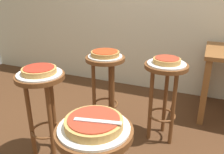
# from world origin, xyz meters

# --- Properties ---
(serving_plate_foreground) EXTENTS (0.34, 0.34, 0.01)m
(serving_plate_foreground) POSITION_xyz_m (0.06, -0.61, 0.75)
(serving_plate_foreground) COLOR white
(serving_plate_foreground) RESTS_ON stool_foreground
(pizza_foreground) EXTENTS (0.28, 0.28, 0.05)m
(pizza_foreground) POSITION_xyz_m (0.06, -0.61, 0.78)
(pizza_foreground) COLOR tan
(pizza_foreground) RESTS_ON serving_plate_foreground
(stool_middle) EXTENTS (0.38, 0.38, 0.75)m
(stool_middle) POSITION_xyz_m (-0.64, -0.12, 0.54)
(stool_middle) COLOR brown
(stool_middle) RESTS_ON ground_plane
(serving_plate_middle) EXTENTS (0.34, 0.34, 0.01)m
(serving_plate_middle) POSITION_xyz_m (-0.64, -0.12, 0.75)
(serving_plate_middle) COLOR silver
(serving_plate_middle) RESTS_ON stool_middle
(pizza_middle) EXTENTS (0.26, 0.26, 0.05)m
(pizza_middle) POSITION_xyz_m (-0.64, -0.12, 0.78)
(pizza_middle) COLOR tan
(pizza_middle) RESTS_ON serving_plate_middle
(stool_leftside) EXTENTS (0.38, 0.38, 0.75)m
(stool_leftside) POSITION_xyz_m (-0.37, 0.49, 0.54)
(stool_leftside) COLOR brown
(stool_leftside) RESTS_ON ground_plane
(serving_plate_leftside) EXTENTS (0.32, 0.32, 0.01)m
(serving_plate_leftside) POSITION_xyz_m (-0.37, 0.49, 0.75)
(serving_plate_leftside) COLOR silver
(serving_plate_leftside) RESTS_ON stool_leftside
(pizza_leftside) EXTENTS (0.27, 0.27, 0.05)m
(pizza_leftside) POSITION_xyz_m (-0.37, 0.49, 0.78)
(pizza_leftside) COLOR #B78442
(pizza_leftside) RESTS_ON serving_plate_leftside
(stool_rear) EXTENTS (0.38, 0.38, 0.75)m
(stool_rear) POSITION_xyz_m (0.20, 0.49, 0.54)
(stool_rear) COLOR brown
(stool_rear) RESTS_ON ground_plane
(serving_plate_rear) EXTENTS (0.33, 0.33, 0.01)m
(serving_plate_rear) POSITION_xyz_m (0.20, 0.49, 0.75)
(serving_plate_rear) COLOR silver
(serving_plate_rear) RESTS_ON stool_rear
(pizza_rear) EXTENTS (0.23, 0.23, 0.05)m
(pizza_rear) POSITION_xyz_m (0.20, 0.49, 0.78)
(pizza_rear) COLOR tan
(pizza_rear) RESTS_ON serving_plate_rear
(pizza_server_knife) EXTENTS (0.22, 0.07, 0.01)m
(pizza_server_knife) POSITION_xyz_m (0.09, -0.63, 0.81)
(pizza_server_knife) COLOR silver
(pizza_server_knife) RESTS_ON pizza_foreground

